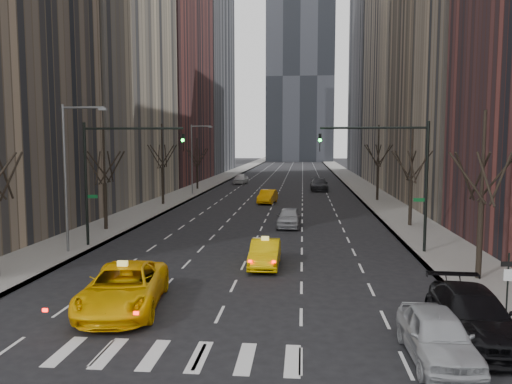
% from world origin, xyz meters
% --- Properties ---
extents(ground, '(400.00, 400.00, 0.00)m').
position_xyz_m(ground, '(0.00, 0.00, 0.00)').
color(ground, black).
rests_on(ground, ground).
extents(sidewalk_left, '(4.50, 320.00, 0.15)m').
position_xyz_m(sidewalk_left, '(-12.25, 70.00, 0.07)').
color(sidewalk_left, slate).
rests_on(sidewalk_left, ground).
extents(sidewalk_right, '(4.50, 320.00, 0.15)m').
position_xyz_m(sidewalk_right, '(12.25, 70.00, 0.07)').
color(sidewalk_right, slate).
rests_on(sidewalk_right, ground).
extents(bld_left_far, '(14.00, 28.00, 44.00)m').
position_xyz_m(bld_left_far, '(-21.50, 66.00, 22.00)').
color(bld_left_far, brown).
rests_on(bld_left_far, ground).
extents(bld_left_deep, '(14.00, 30.00, 60.00)m').
position_xyz_m(bld_left_deep, '(-21.50, 96.00, 30.00)').
color(bld_left_deep, slate).
rests_on(bld_left_deep, ground).
extents(bld_right_far, '(14.00, 28.00, 50.00)m').
position_xyz_m(bld_right_far, '(21.50, 64.00, 25.00)').
color(bld_right_far, '#B9AA8D').
rests_on(bld_right_far, ground).
extents(bld_right_deep, '(14.00, 30.00, 58.00)m').
position_xyz_m(bld_right_deep, '(21.50, 95.00, 29.00)').
color(bld_right_deep, slate).
rests_on(bld_right_deep, ground).
extents(tree_lw_b, '(3.36, 3.50, 7.82)m').
position_xyz_m(tree_lw_b, '(-12.00, 18.00, 3.72)').
color(tree_lw_b, black).
rests_on(tree_lw_b, ground).
extents(tree_lw_c, '(3.36, 3.50, 8.74)m').
position_xyz_m(tree_lw_c, '(-12.00, 34.00, 4.04)').
color(tree_lw_c, black).
rests_on(tree_lw_c, ground).
extents(tree_lw_d, '(3.36, 3.50, 7.36)m').
position_xyz_m(tree_lw_d, '(-12.00, 52.00, 3.56)').
color(tree_lw_d, black).
rests_on(tree_lw_d, ground).
extents(tree_rw_a, '(3.36, 3.50, 8.28)m').
position_xyz_m(tree_rw_a, '(12.00, 6.00, 3.88)').
color(tree_rw_a, black).
rests_on(tree_rw_a, ground).
extents(tree_rw_b, '(3.36, 3.50, 7.82)m').
position_xyz_m(tree_rw_b, '(12.00, 22.00, 3.72)').
color(tree_rw_b, black).
rests_on(tree_rw_b, ground).
extents(tree_rw_c, '(3.36, 3.50, 8.74)m').
position_xyz_m(tree_rw_c, '(12.00, 40.00, 4.04)').
color(tree_rw_c, black).
rests_on(tree_rw_c, ground).
extents(traffic_mast_left, '(6.69, 0.39, 8.00)m').
position_xyz_m(traffic_mast_left, '(-9.11, 12.00, 5.49)').
color(traffic_mast_left, black).
rests_on(traffic_mast_left, ground).
extents(traffic_mast_right, '(6.69, 0.39, 8.00)m').
position_xyz_m(traffic_mast_right, '(9.11, 12.00, 5.49)').
color(traffic_mast_right, black).
rests_on(traffic_mast_right, ground).
extents(streetlight_near, '(2.83, 0.22, 9.00)m').
position_xyz_m(streetlight_near, '(-10.84, 10.00, 5.62)').
color(streetlight_near, slate).
rests_on(streetlight_near, ground).
extents(streetlight_far, '(2.83, 0.22, 9.00)m').
position_xyz_m(streetlight_far, '(-10.84, 45.00, 5.62)').
color(streetlight_far, slate).
rests_on(streetlight_far, ground).
extents(sign_post, '(0.55, 0.06, 2.80)m').
position_xyz_m(sign_post, '(10.60, -1.01, 1.79)').
color(sign_post, black).
rests_on(sign_post, ground).
extents(taxi_suv, '(3.86, 6.85, 1.81)m').
position_xyz_m(taxi_suv, '(-4.05, 0.26, 0.90)').
color(taxi_suv, '#FFBF05').
rests_on(taxi_suv, ground).
extents(taxi_sedan, '(1.57, 4.49, 1.48)m').
position_xyz_m(taxi_sedan, '(1.22, 7.89, 0.74)').
color(taxi_sedan, '#E2B304').
rests_on(taxi_sedan, ground).
extents(silver_sedan_ahead, '(2.05, 4.68, 1.57)m').
position_xyz_m(silver_sedan_ahead, '(2.18, 21.07, 0.78)').
color(silver_sedan_ahead, '#9EA0A5').
rests_on(silver_sedan_ahead, ground).
extents(parked_suv_black, '(2.62, 5.99, 1.71)m').
position_xyz_m(parked_suv_black, '(9.20, -1.65, 0.86)').
color(parked_suv_black, black).
rests_on(parked_suv_black, ground).
extents(parked_sedan_silver, '(1.97, 4.75, 1.61)m').
position_xyz_m(parked_sedan_silver, '(7.53, -3.54, 0.80)').
color(parked_sedan_silver, '#A1A4A9').
rests_on(parked_sedan_silver, ground).
extents(far_taxi, '(2.17, 4.81, 1.53)m').
position_xyz_m(far_taxi, '(-0.67, 36.77, 0.76)').
color(far_taxi, '#FFA005').
rests_on(far_taxi, ground).
extents(far_suv_grey, '(2.54, 6.00, 1.73)m').
position_xyz_m(far_suv_grey, '(5.60, 52.38, 0.86)').
color(far_suv_grey, '#29292E').
rests_on(far_suv_grey, ground).
extents(far_car_white, '(2.30, 4.99, 1.66)m').
position_xyz_m(far_car_white, '(-7.03, 63.18, 0.83)').
color(far_car_white, silver).
rests_on(far_car_white, ground).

